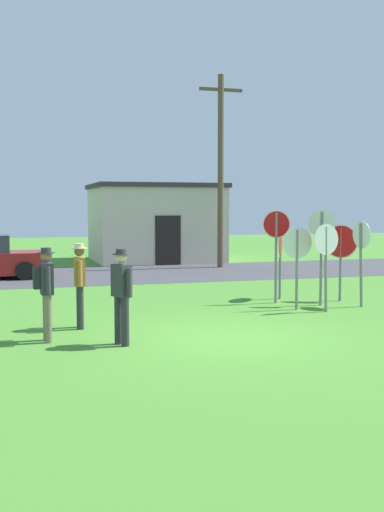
# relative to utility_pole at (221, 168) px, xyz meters

# --- Properties ---
(ground_plane) EXTENTS (80.00, 80.00, 0.00)m
(ground_plane) POSITION_rel_utility_pole_xyz_m (-4.34, -13.05, -4.06)
(ground_plane) COLOR #47842D
(street_asphalt) EXTENTS (60.00, 6.40, 0.01)m
(street_asphalt) POSITION_rel_utility_pole_xyz_m (-4.34, -1.43, -4.05)
(street_asphalt) COLOR #424247
(street_asphalt) RESTS_ON ground
(building_background) EXTENTS (5.71, 5.14, 3.50)m
(building_background) POSITION_rel_utility_pole_xyz_m (-1.83, 3.97, -2.30)
(building_background) COLOR beige
(building_background) RESTS_ON ground
(utility_pole) EXTENTS (1.80, 0.24, 7.76)m
(utility_pole) POSITION_rel_utility_pole_xyz_m (0.00, 0.00, 0.00)
(utility_pole) COLOR brown
(utility_pole) RESTS_ON ground
(stop_sign_far_back) EXTENTS (0.16, 0.68, 2.13)m
(stop_sign_far_back) POSITION_rel_utility_pole_xyz_m (0.04, -10.47, -2.62)
(stop_sign_far_back) COLOR slate
(stop_sign_far_back) RESTS_ON ground
(stop_sign_tallest) EXTENTS (0.46, 0.77, 2.00)m
(stop_sign_tallest) POSITION_rel_utility_pole_xyz_m (-1.32, -8.69, -2.69)
(stop_sign_tallest) COLOR slate
(stop_sign_tallest) RESTS_ON ground
(stop_sign_rear_right) EXTENTS (0.69, 0.19, 2.39)m
(stop_sign_rear_right) POSITION_rel_utility_pole_xyz_m (-1.72, -9.32, -2.44)
(stop_sign_rear_right) COLOR slate
(stop_sign_rear_right) RESTS_ON ground
(stop_sign_low_front) EXTENTS (0.76, 0.07, 2.00)m
(stop_sign_low_front) POSITION_rel_utility_pole_xyz_m (-1.66, -10.40, -2.70)
(stop_sign_low_front) COLOR slate
(stop_sign_low_front) RESTS_ON ground
(stop_sign_leaning_left) EXTENTS (0.72, 0.20, 2.08)m
(stop_sign_leaning_left) POSITION_rel_utility_pole_xyz_m (-1.14, -10.86, -2.65)
(stop_sign_leaning_left) COLOR slate
(stop_sign_leaning_left) RESTS_ON ground
(stop_sign_center_cluster) EXTENTS (0.73, 0.57, 2.02)m
(stop_sign_center_cluster) POSITION_rel_utility_pole_xyz_m (0.07, -9.45, -2.68)
(stop_sign_center_cluster) COLOR slate
(stop_sign_center_cluster) RESTS_ON ground
(stop_sign_nearest) EXTENTS (0.60, 0.32, 2.41)m
(stop_sign_nearest) POSITION_rel_utility_pole_xyz_m (-0.78, -9.96, -2.44)
(stop_sign_nearest) COLOR slate
(stop_sign_nearest) RESTS_ON ground
(person_in_dark_shirt) EXTENTS (0.32, 0.57, 1.74)m
(person_in_dark_shirt) POSITION_rel_utility_pole_xyz_m (-6.93, -11.24, -3.07)
(person_in_dark_shirt) COLOR #2D2D33
(person_in_dark_shirt) RESTS_ON ground
(person_on_left) EXTENTS (0.35, 0.53, 1.74)m
(person_on_left) POSITION_rel_utility_pole_xyz_m (-6.39, -13.00, -3.07)
(person_on_left) COLOR #2D2D33
(person_on_left) RESTS_ON ground
(person_in_teal) EXTENTS (0.40, 0.57, 1.74)m
(person_in_teal) POSITION_rel_utility_pole_xyz_m (-7.67, -12.32, -3.05)
(person_in_teal) COLOR #7A6B56
(person_in_teal) RESTS_ON ground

